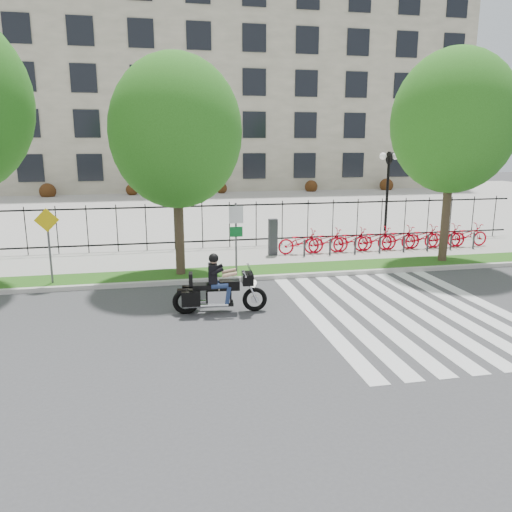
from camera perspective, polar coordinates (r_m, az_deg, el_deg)
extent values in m
plane|color=#3E3D40|center=(13.33, -2.17, -7.72)|extent=(120.00, 120.00, 0.00)
cube|color=#B9B6AE|center=(17.17, -4.42, -2.76)|extent=(60.00, 0.20, 0.15)
cube|color=#275A16|center=(17.99, -4.76, -2.04)|extent=(60.00, 1.50, 0.15)
cube|color=#9F9C95|center=(20.40, -5.61, -0.27)|extent=(60.00, 3.50, 0.15)
cube|color=#9F9C95|center=(37.66, -8.46, 5.64)|extent=(80.00, 34.00, 0.10)
cube|color=gray|center=(57.60, -10.01, 17.95)|extent=(60.00, 20.00, 20.00)
cylinder|color=black|center=(27.26, 14.75, 6.77)|extent=(0.14, 0.14, 4.00)
cylinder|color=black|center=(27.14, 14.98, 10.76)|extent=(0.06, 0.70, 0.70)
sphere|color=white|center=(26.98, 14.31, 11.00)|extent=(0.36, 0.36, 0.36)
sphere|color=white|center=(27.29, 15.66, 10.94)|extent=(0.36, 0.36, 0.36)
cylinder|color=#382B1E|center=(17.51, -8.78, 3.64)|extent=(0.32, 0.32, 3.55)
ellipsoid|color=#225C15|center=(17.29, -9.14, 13.85)|extent=(4.43, 4.43, 5.09)
cylinder|color=#382B1E|center=(20.65, 20.90, 4.84)|extent=(0.32, 0.32, 3.91)
ellipsoid|color=#225C15|center=(20.51, 21.66, 14.10)|extent=(4.61, 4.61, 5.30)
cube|color=#2D2D33|center=(20.43, 1.94, 2.17)|extent=(0.35, 0.25, 1.50)
imported|color=red|center=(20.79, 5.16, 1.63)|extent=(1.94, 0.68, 1.02)
cylinder|color=#2D2D33|center=(20.35, 5.55, 0.92)|extent=(0.08, 0.08, 0.70)
imported|color=red|center=(21.13, 8.02, 1.74)|extent=(1.94, 0.68, 1.02)
cylinder|color=#2D2D33|center=(20.70, 8.46, 1.04)|extent=(0.08, 0.08, 0.70)
imported|color=red|center=(21.52, 10.78, 1.84)|extent=(1.94, 0.68, 1.02)
cylinder|color=#2D2D33|center=(21.09, 11.28, 1.16)|extent=(0.08, 0.08, 0.70)
imported|color=red|center=(21.95, 13.44, 1.93)|extent=(1.94, 0.68, 1.02)
cylinder|color=#2D2D33|center=(21.54, 13.98, 1.26)|extent=(0.08, 0.08, 0.70)
imported|color=red|center=(22.44, 15.99, 2.01)|extent=(1.94, 0.68, 1.02)
cylinder|color=#2D2D33|center=(22.03, 16.56, 1.36)|extent=(0.08, 0.08, 0.70)
imported|color=red|center=(22.96, 18.43, 2.09)|extent=(1.94, 0.68, 1.02)
cylinder|color=#2D2D33|center=(22.57, 19.03, 1.45)|extent=(0.08, 0.08, 0.70)
imported|color=red|center=(23.53, 20.76, 2.16)|extent=(1.94, 0.68, 1.02)
cylinder|color=#2D2D33|center=(23.14, 21.38, 1.54)|extent=(0.08, 0.08, 0.70)
imported|color=red|center=(24.13, 22.97, 2.22)|extent=(1.94, 0.68, 1.02)
cylinder|color=#2D2D33|center=(23.76, 23.61, 1.62)|extent=(0.08, 0.08, 0.70)
cylinder|color=#59595B|center=(17.46, -2.29, 1.99)|extent=(0.07, 0.07, 2.50)
cube|color=white|center=(17.28, -2.30, 4.74)|extent=(0.50, 0.03, 0.60)
cube|color=#0C6626|center=(17.37, -2.28, 2.78)|extent=(0.45, 0.03, 0.35)
cylinder|color=#59595B|center=(17.58, -22.54, 0.93)|extent=(0.07, 0.07, 2.40)
cube|color=yellow|center=(17.39, -22.82, 3.80)|extent=(0.78, 0.03, 0.78)
torus|color=black|center=(14.17, -0.14, -4.97)|extent=(0.71, 0.20, 0.70)
torus|color=black|center=(14.11, -8.02, -5.18)|extent=(0.75, 0.22, 0.74)
cube|color=black|center=(13.97, -0.98, -2.57)|extent=(0.36, 0.59, 0.31)
cube|color=#26262B|center=(13.92, -0.69, -1.63)|extent=(0.20, 0.52, 0.31)
cube|color=silver|center=(14.07, -4.29, -4.66)|extent=(0.64, 0.40, 0.41)
cube|color=black|center=(13.99, -3.06, -3.31)|extent=(0.59, 0.40, 0.26)
cube|color=black|center=(13.97, -5.77, -3.46)|extent=(0.74, 0.43, 0.14)
cube|color=black|center=(13.92, -7.47, -2.62)|extent=(0.13, 0.35, 0.35)
cube|color=black|center=(13.76, -7.44, -4.92)|extent=(0.52, 0.21, 0.41)
cube|color=black|center=(14.35, -7.39, -4.18)|extent=(0.52, 0.21, 0.41)
cube|color=black|center=(13.88, -4.97, -1.99)|extent=(0.28, 0.43, 0.53)
sphere|color=tan|center=(13.79, -4.87, -0.43)|extent=(0.23, 0.23, 0.23)
sphere|color=black|center=(13.78, -4.87, -0.26)|extent=(0.28, 0.28, 0.28)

